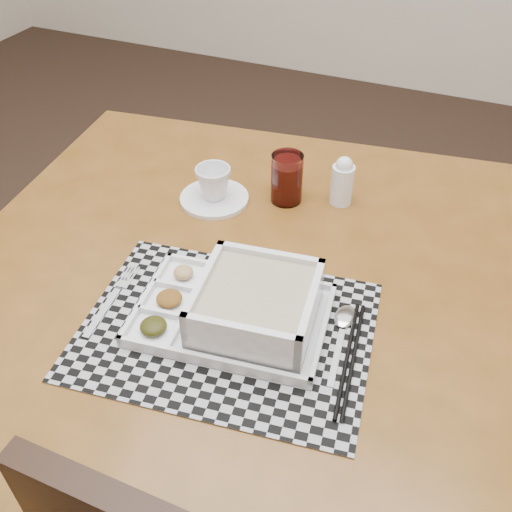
{
  "coord_description": "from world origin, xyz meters",
  "views": [
    {
      "loc": [
        0.97,
        -1.08,
        1.55
      ],
      "look_at": [
        0.68,
        -0.4,
        0.91
      ],
      "focal_mm": 40.0,
      "sensor_mm": 36.0,
      "label": 1
    }
  ],
  "objects_px": {
    "cup": "(213,183)",
    "juice_glass": "(287,180)",
    "dining_table": "(242,309)",
    "creamer_bottle": "(342,181)",
    "serving_tray": "(248,309)"
  },
  "relations": [
    {
      "from": "serving_tray",
      "to": "juice_glass",
      "type": "height_order",
      "value": "juice_glass"
    },
    {
      "from": "juice_glass",
      "to": "creamer_bottle",
      "type": "relative_size",
      "value": 0.99
    },
    {
      "from": "dining_table",
      "to": "creamer_bottle",
      "type": "relative_size",
      "value": 11.24
    },
    {
      "from": "cup",
      "to": "juice_glass",
      "type": "bearing_deg",
      "value": 15.37
    },
    {
      "from": "cup",
      "to": "creamer_bottle",
      "type": "distance_m",
      "value": 0.27
    },
    {
      "from": "dining_table",
      "to": "juice_glass",
      "type": "distance_m",
      "value": 0.3
    },
    {
      "from": "serving_tray",
      "to": "cup",
      "type": "xyz_separation_m",
      "value": [
        -0.22,
        0.31,
        0.01
      ]
    },
    {
      "from": "serving_tray",
      "to": "creamer_bottle",
      "type": "bearing_deg",
      "value": 84.57
    },
    {
      "from": "creamer_bottle",
      "to": "cup",
      "type": "bearing_deg",
      "value": -158.08
    },
    {
      "from": "dining_table",
      "to": "creamer_bottle",
      "type": "height_order",
      "value": "creamer_bottle"
    },
    {
      "from": "dining_table",
      "to": "cup",
      "type": "bearing_deg",
      "value": 127.53
    },
    {
      "from": "serving_tray",
      "to": "juice_glass",
      "type": "distance_m",
      "value": 0.38
    },
    {
      "from": "creamer_bottle",
      "to": "serving_tray",
      "type": "bearing_deg",
      "value": -95.43
    },
    {
      "from": "juice_glass",
      "to": "cup",
      "type": "bearing_deg",
      "value": -155.97
    },
    {
      "from": "dining_table",
      "to": "creamer_bottle",
      "type": "xyz_separation_m",
      "value": [
        0.1,
        0.31,
        0.14
      ]
    }
  ]
}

